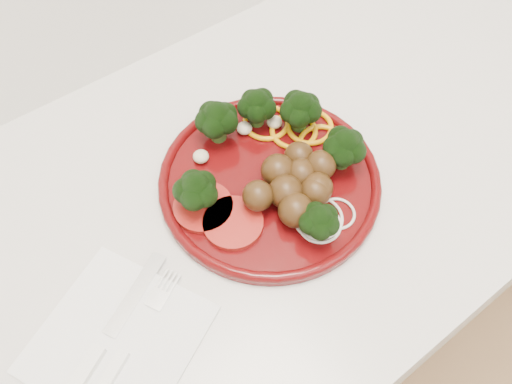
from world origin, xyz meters
TOP-DOWN VIEW (x-y plane):
  - counter at (0.00, 1.70)m, footprint 2.40×0.60m
  - plate at (0.06, 1.68)m, footprint 0.30×0.30m
  - napkin at (-0.21, 1.62)m, footprint 0.23×0.23m
  - knife at (-0.24, 1.62)m, footprint 0.19×0.11m
  - fork at (-0.23, 1.59)m, footprint 0.17×0.10m

SIDE VIEW (x-z plane):
  - counter at x=0.00m, z-range 0.00..0.90m
  - napkin at x=-0.21m, z-range 0.90..0.90m
  - fork at x=-0.23m, z-range 0.90..0.91m
  - knife at x=-0.24m, z-range 0.90..0.91m
  - plate at x=0.06m, z-range 0.89..0.96m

